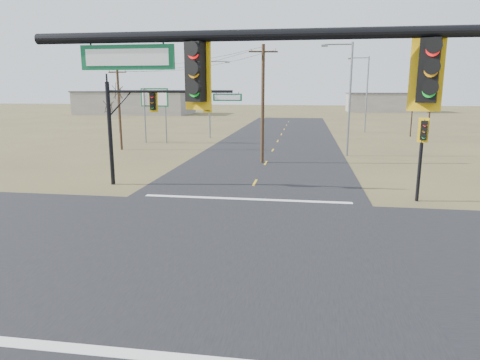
# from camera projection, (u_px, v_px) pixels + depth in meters

# --- Properties ---
(ground) EXTENTS (320.00, 320.00, 0.00)m
(ground) POSITION_uv_depth(u_px,v_px,m) (221.00, 246.00, 17.36)
(ground) COLOR brown
(ground) RESTS_ON ground
(road_ew) EXTENTS (160.00, 14.00, 0.02)m
(road_ew) POSITION_uv_depth(u_px,v_px,m) (221.00, 245.00, 17.36)
(road_ew) COLOR black
(road_ew) RESTS_ON ground
(road_ns) EXTENTS (14.00, 160.00, 0.02)m
(road_ns) POSITION_uv_depth(u_px,v_px,m) (221.00, 245.00, 17.36)
(road_ns) COLOR black
(road_ns) RESTS_ON ground
(stop_bar_near) EXTENTS (12.00, 0.40, 0.01)m
(stop_bar_near) POSITION_uv_depth(u_px,v_px,m) (159.00, 357.00, 10.10)
(stop_bar_near) COLOR silver
(stop_bar_near) RESTS_ON road_ns
(stop_bar_far) EXTENTS (12.00, 0.40, 0.01)m
(stop_bar_far) POSITION_uv_depth(u_px,v_px,m) (246.00, 199.00, 24.60)
(stop_bar_far) COLOR silver
(stop_bar_far) RESTS_ON road_ns
(mast_arm_near) EXTENTS (11.22, 0.56, 7.74)m
(mast_arm_near) POSITION_uv_depth(u_px,v_px,m) (452.00, 126.00, 7.27)
(mast_arm_near) COLOR black
(mast_arm_near) RESTS_ON ground
(mast_arm_far) EXTENTS (8.83, 0.43, 6.69)m
(mast_arm_far) POSITION_uv_depth(u_px,v_px,m) (154.00, 111.00, 27.11)
(mast_arm_far) COLOR black
(mast_arm_far) RESTS_ON ground
(pedestal_signal_ne) EXTENTS (0.67, 0.59, 4.73)m
(pedestal_signal_ne) POSITION_uv_depth(u_px,v_px,m) (422.00, 142.00, 23.47)
(pedestal_signal_ne) COLOR black
(pedestal_signal_ne) RESTS_ON ground
(utility_pole_near) EXTENTS (2.37, 0.66, 9.84)m
(utility_pole_near) POSITION_uv_depth(u_px,v_px,m) (263.00, 103.00, 35.86)
(utility_pole_near) COLOR #422C1C
(utility_pole_near) RESTS_ON ground
(utility_pole_far) EXTENTS (2.07, 0.50, 8.51)m
(utility_pole_far) POSITION_uv_depth(u_px,v_px,m) (119.00, 107.00, 44.04)
(utility_pole_far) COLOR #422C1C
(utility_pole_far) RESTS_ON ground
(highway_sign) EXTENTS (3.39, 0.36, 6.36)m
(highway_sign) POSITION_uv_depth(u_px,v_px,m) (155.00, 105.00, 49.64)
(highway_sign) COLOR slate
(highway_sign) RESTS_ON ground
(streetlight_a) EXTENTS (2.90, 0.29, 10.43)m
(streetlight_a) POSITION_uv_depth(u_px,v_px,m) (348.00, 93.00, 39.63)
(streetlight_a) COLOR slate
(streetlight_a) RESTS_ON ground
(streetlight_b) EXTENTS (3.01, 0.33, 10.81)m
(streetlight_b) POSITION_uv_depth(u_px,v_px,m) (365.00, 90.00, 61.55)
(streetlight_b) COLOR slate
(streetlight_b) RESTS_ON ground
(streetlight_c) EXTENTS (2.75, 0.31, 9.85)m
(streetlight_c) POSITION_uv_depth(u_px,v_px,m) (211.00, 95.00, 54.67)
(streetlight_c) COLOR slate
(streetlight_c) RESTS_ON ground
(bare_tree_a) EXTENTS (2.33, 2.33, 5.52)m
(bare_tree_a) POSITION_uv_depth(u_px,v_px,m) (109.00, 105.00, 50.77)
(bare_tree_a) COLOR black
(bare_tree_a) RESTS_ON ground
(bare_tree_b) EXTENTS (3.71, 3.71, 7.55)m
(bare_tree_b) POSITION_uv_depth(u_px,v_px,m) (118.00, 91.00, 60.59)
(bare_tree_b) COLOR black
(bare_tree_b) RESTS_ON ground
(bare_tree_c) EXTENTS (2.79, 2.79, 5.74)m
(bare_tree_c) POSITION_uv_depth(u_px,v_px,m) (430.00, 104.00, 50.43)
(bare_tree_c) COLOR black
(bare_tree_c) RESTS_ON ground
(bare_tree_d) EXTENTS (2.83, 2.83, 5.93)m
(bare_tree_d) POSITION_uv_depth(u_px,v_px,m) (413.00, 100.00, 56.41)
(bare_tree_d) COLOR black
(bare_tree_d) RESTS_ON ground
(warehouse_left) EXTENTS (28.00, 14.00, 5.50)m
(warehouse_left) POSITION_uv_depth(u_px,v_px,m) (136.00, 103.00, 109.69)
(warehouse_left) COLOR gray
(warehouse_left) RESTS_ON ground
(warehouse_mid) EXTENTS (20.00, 12.00, 5.00)m
(warehouse_mid) POSITION_uv_depth(u_px,v_px,m) (384.00, 103.00, 119.55)
(warehouse_mid) COLOR gray
(warehouse_mid) RESTS_ON ground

